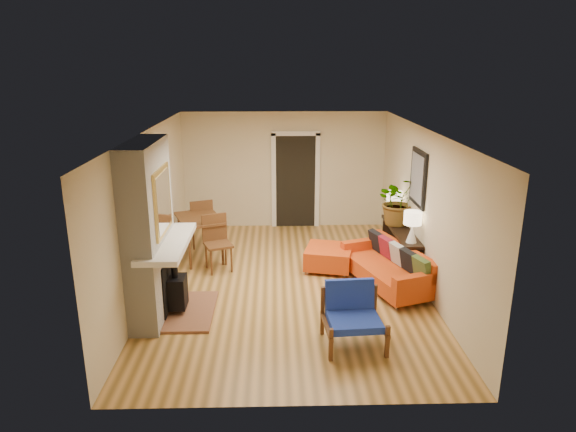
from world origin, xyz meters
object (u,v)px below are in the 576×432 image
at_px(lamp_far, 394,202).
at_px(houseplant, 398,201).
at_px(console_table, 401,237).
at_px(sofa, 390,267).
at_px(lamp_near, 412,223).
at_px(dining_table, 204,225).
at_px(blue_chair, 352,311).
at_px(ottoman, 329,257).

xyz_separation_m(lamp_far, houseplant, (-0.01, -0.38, 0.12)).
bearing_deg(console_table, lamp_far, 90.00).
xyz_separation_m(sofa, lamp_near, (0.35, 0.11, 0.74)).
height_order(dining_table, lamp_near, lamp_near).
height_order(sofa, console_table, sofa).
distance_m(lamp_far, houseplant, 0.40).
relative_size(sofa, lamp_near, 3.76).
height_order(blue_chair, console_table, blue_chair).
relative_size(dining_table, houseplant, 2.07).
relative_size(ottoman, blue_chair, 1.17).
distance_m(sofa, lamp_near, 0.83).
bearing_deg(houseplant, dining_table, 175.97).
relative_size(lamp_near, lamp_far, 1.00).
distance_m(sofa, console_table, 0.92).
distance_m(dining_table, console_table, 3.69).
height_order(sofa, dining_table, dining_table).
height_order(ottoman, console_table, console_table).
bearing_deg(sofa, blue_chair, -116.95).
bearing_deg(dining_table, houseplant, -4.03).
bearing_deg(sofa, dining_table, 157.70).
relative_size(sofa, console_table, 1.10).
bearing_deg(console_table, houseplant, 91.99).
distance_m(sofa, ottoman, 1.21).
height_order(sofa, houseplant, houseplant).
bearing_deg(sofa, ottoman, 142.92).
distance_m(sofa, blue_chair, 2.02).
bearing_deg(dining_table, sofa, -22.30).
xyz_separation_m(ottoman, blue_chair, (0.05, -2.53, 0.20)).
distance_m(sofa, dining_table, 3.58).
bearing_deg(blue_chair, dining_table, 127.06).
height_order(ottoman, blue_chair, blue_chair).
relative_size(blue_chair, houseplant, 0.91).
xyz_separation_m(blue_chair, dining_table, (-2.38, 3.15, 0.22)).
relative_size(ottoman, dining_table, 0.51).
xyz_separation_m(console_table, lamp_far, (0.00, 0.67, 0.49)).
bearing_deg(lamp_far, blue_chair, -111.14).
bearing_deg(houseplant, ottoman, -164.24).
xyz_separation_m(lamp_near, lamp_far, (0.00, 1.37, 0.00)).
bearing_deg(lamp_near, lamp_far, 90.00).
relative_size(sofa, lamp_far, 3.76).
bearing_deg(ottoman, sofa, -37.08).
xyz_separation_m(console_table, lamp_near, (0.00, -0.70, 0.49)).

